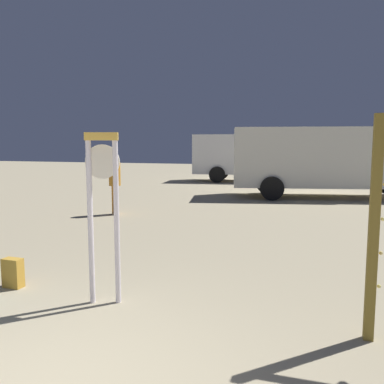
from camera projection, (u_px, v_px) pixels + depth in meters
standing_clock at (103, 200)px, 5.05m from camera, size 0.43×0.23×2.22m
backpack at (13, 273)px, 5.74m from camera, size 0.28×0.20×0.43m
person_distant at (115, 181)px, 11.73m from camera, size 0.35×0.35×1.80m
box_truck_near at (317, 158)px, 15.66m from camera, size 7.33×3.87×2.75m
box_truck_far at (244, 155)px, 22.70m from camera, size 6.32×3.14×2.68m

